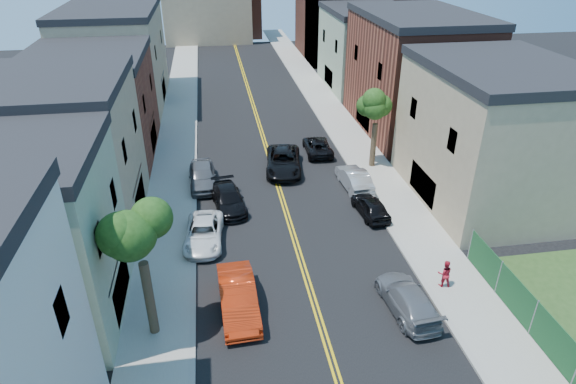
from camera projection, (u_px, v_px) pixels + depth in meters
name	position (u px, v px, depth m)	size (l,w,h in m)	color
sidewalk_left	(177.00, 132.00, 45.73)	(3.20, 100.00, 0.15)	gray
sidewalk_right	(340.00, 123.00, 47.94)	(3.20, 100.00, 0.15)	gray
curb_left	(195.00, 131.00, 45.97)	(0.30, 100.00, 0.15)	gray
curb_right	(323.00, 124.00, 47.69)	(0.30, 100.00, 0.15)	gray
bldg_left_palegrn	(9.00, 247.00, 22.06)	(9.00, 8.00, 8.50)	gray
bldg_left_tan_near	(57.00, 160.00, 29.75)	(9.00, 10.00, 9.00)	#998466
bldg_left_brick	(93.00, 109.00, 39.53)	(9.00, 12.00, 8.00)	brown
bldg_left_tan_far	(116.00, 59.00, 51.31)	(9.00, 16.00, 9.50)	#998466
bldg_right_tan	(492.00, 138.00, 32.80)	(9.00, 12.00, 9.00)	#998466
bldg_right_brick	(413.00, 76.00, 44.71)	(9.00, 14.00, 10.00)	brown
bldg_right_palegrn	(367.00, 51.00, 57.21)	(9.00, 12.00, 8.50)	gray
church	(352.00, 5.00, 69.18)	(16.20, 14.20, 22.60)	#4C2319
backdrop_left	(207.00, 4.00, 79.88)	(14.00, 8.00, 12.00)	#998466
backdrop_center	(230.00, 6.00, 84.39)	(10.00, 8.00, 10.00)	brown
fence_right	(554.00, 342.00, 21.22)	(0.04, 15.00, 1.90)	#143F1E
tree_left_mid	(135.00, 214.00, 20.07)	(5.20, 5.20, 9.29)	#38261C
tree_right_far	(378.00, 97.00, 36.56)	(4.40, 4.40, 8.03)	#38261C
red_sedan	(238.00, 297.00, 24.19)	(1.77, 5.07, 1.67)	red
white_pickup	(204.00, 233.00, 29.58)	(2.21, 4.80, 1.33)	white
grey_car_left	(203.00, 176.00, 36.06)	(1.95, 4.86, 1.65)	#525459
black_car_left	(228.00, 199.00, 33.20)	(1.93, 4.76, 1.38)	black
grey_car_right	(407.00, 299.00, 24.31)	(1.94, 4.77, 1.38)	slate
black_car_right	(371.00, 206.00, 32.42)	(1.58, 3.92, 1.34)	black
silver_car_right	(354.00, 179.00, 35.81)	(1.59, 4.55, 1.50)	#A4A6AB
dark_car_right_far	(318.00, 146.00, 41.43)	(2.11, 4.57, 1.27)	black
black_suv_lane	(283.00, 161.00, 38.34)	(2.65, 5.75, 1.60)	black
pedestrian_right	(445.00, 273.00, 25.70)	(0.76, 0.59, 1.56)	red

